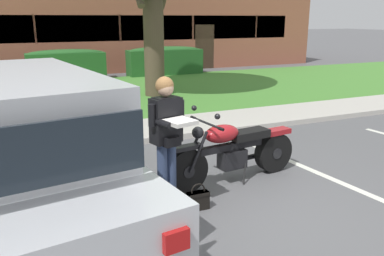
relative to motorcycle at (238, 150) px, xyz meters
The scene contains 13 objects.
ground_plane 1.21m from the motorcycle, 112.17° to the right, with size 140.00×140.00×0.00m, color #565659.
curb_strip 2.44m from the motorcycle, 100.05° to the left, with size 60.00×0.20×0.12m, color #B7B2A8.
concrete_walk 3.27m from the motorcycle, 97.43° to the left, with size 60.00×1.50×0.08m, color #B7B2A8.
grass_lawn 7.67m from the motorcycle, 93.14° to the left, with size 60.00×7.35×0.06m, color #478433.
stall_stripe_0 1.86m from the motorcycle, 152.54° to the right, with size 0.12×4.40×0.01m, color silver.
stall_stripe_1 1.68m from the motorcycle, 31.04° to the right, with size 0.12×4.40×0.01m, color silver.
motorcycle is the anchor object (origin of this frame).
rider_person 1.42m from the motorcycle, 164.01° to the right, with size 0.54×0.64×1.70m.
handbag 1.22m from the motorcycle, 145.44° to the right, with size 0.28×0.13×0.36m.
parked_suv_adjacent 3.17m from the motorcycle, behind, with size 2.59×5.05×1.86m.
hedge_center_left 11.40m from the motorcycle, 95.86° to the left, with size 2.95×0.90×1.24m.
hedge_center_right 11.71m from the motorcycle, 75.58° to the left, with size 3.21×0.90×1.24m.
brick_building 18.12m from the motorcycle, 85.57° to the left, with size 20.83×10.45×3.79m.
Camera 1 is at (-2.50, -3.92, 2.40)m, focal length 37.29 mm.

